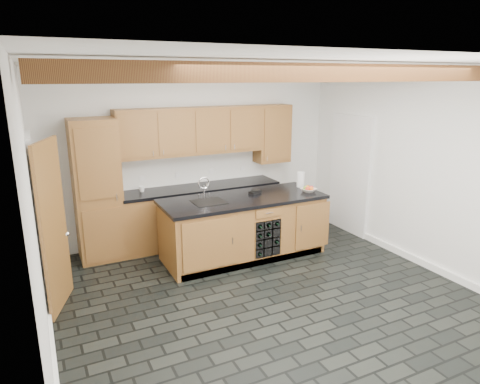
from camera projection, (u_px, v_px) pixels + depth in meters
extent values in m
plane|color=black|center=(268.00, 297.00, 5.35)|extent=(5.00, 5.00, 0.00)
plane|color=white|center=(195.00, 155.00, 7.15)|extent=(5.00, 0.00, 5.00)
plane|color=white|center=(34.00, 220.00, 3.92)|extent=(0.00, 5.00, 5.00)
plane|color=white|center=(423.00, 169.00, 6.04)|extent=(0.00, 5.00, 5.00)
plane|color=white|center=(272.00, 64.00, 4.62)|extent=(5.00, 5.00, 0.00)
cube|color=brown|center=(344.00, 73.00, 3.60)|extent=(4.90, 0.15, 0.15)
cube|color=brown|center=(247.00, 74.00, 5.16)|extent=(4.90, 0.15, 0.15)
cube|color=white|center=(53.00, 347.00, 4.28)|extent=(0.04, 5.00, 0.10)
cube|color=white|center=(412.00, 258.00, 6.39)|extent=(0.04, 5.00, 0.10)
cube|color=white|center=(38.00, 218.00, 5.16)|extent=(0.06, 0.94, 2.04)
cube|color=#9A6031|center=(54.00, 226.00, 4.92)|extent=(0.31, 0.77, 2.00)
cube|color=white|center=(349.00, 175.00, 7.43)|extent=(0.06, 0.98, 2.04)
cube|color=black|center=(351.00, 176.00, 7.45)|extent=(0.02, 0.86, 1.96)
cube|color=#9A6031|center=(97.00, 190.00, 6.28)|extent=(0.65, 0.60, 2.10)
cube|color=#9A6031|center=(202.00, 215.00, 7.13)|extent=(2.60, 0.60, 0.88)
cube|color=black|center=(201.00, 188.00, 7.01)|extent=(2.64, 0.62, 0.05)
cube|color=white|center=(194.00, 167.00, 7.18)|extent=(2.60, 0.02, 0.52)
cube|color=#9A6031|center=(191.00, 131.00, 6.83)|extent=(2.40, 0.35, 0.75)
cube|color=#9A6031|center=(272.00, 134.00, 7.50)|extent=(0.60, 0.35, 1.00)
cube|color=#9A6031|center=(243.00, 228.00, 6.49)|extent=(2.40, 0.90, 0.88)
cube|color=black|center=(243.00, 199.00, 6.37)|extent=(2.46, 0.96, 0.05)
cube|color=#9A6031|center=(211.00, 244.00, 5.77)|extent=(0.80, 0.02, 0.70)
cube|color=#9A6031|center=(313.00, 226.00, 6.48)|extent=(0.60, 0.02, 0.70)
cube|color=black|center=(263.00, 236.00, 6.31)|extent=(0.42, 0.30, 0.56)
cylinder|color=black|center=(273.00, 222.00, 6.28)|extent=(0.07, 0.26, 0.07)
cylinder|color=black|center=(265.00, 232.00, 6.25)|extent=(0.07, 0.26, 0.07)
cylinder|color=black|center=(265.00, 223.00, 6.22)|extent=(0.07, 0.26, 0.07)
cylinder|color=black|center=(256.00, 224.00, 6.16)|extent=(0.07, 0.26, 0.07)
cylinder|color=black|center=(256.00, 251.00, 6.27)|extent=(0.07, 0.26, 0.07)
cylinder|color=black|center=(273.00, 239.00, 6.35)|extent=(0.07, 0.26, 0.07)
cylinder|color=black|center=(256.00, 233.00, 6.19)|extent=(0.07, 0.26, 0.07)
cylinder|color=black|center=(256.00, 242.00, 6.23)|extent=(0.07, 0.26, 0.07)
cube|color=black|center=(209.00, 202.00, 6.13)|extent=(0.45, 0.40, 0.02)
cylinder|color=silver|center=(204.00, 192.00, 6.25)|extent=(0.02, 0.02, 0.20)
torus|color=silver|center=(204.00, 183.00, 6.22)|extent=(0.18, 0.02, 0.18)
cylinder|color=silver|center=(199.00, 197.00, 6.24)|extent=(0.02, 0.02, 0.08)
cylinder|color=silver|center=(209.00, 196.00, 6.30)|extent=(0.02, 0.02, 0.08)
cube|color=black|center=(255.00, 192.00, 6.56)|extent=(0.22, 0.17, 0.04)
cylinder|color=black|center=(255.00, 190.00, 6.55)|extent=(0.13, 0.13, 0.02)
imported|color=silver|center=(309.00, 190.00, 6.66)|extent=(0.29, 0.29, 0.06)
sphere|color=#C41A3D|center=(311.00, 188.00, 6.67)|extent=(0.07, 0.07, 0.07)
sphere|color=orange|center=(308.00, 187.00, 6.70)|extent=(0.07, 0.07, 0.07)
sphere|color=olive|center=(305.00, 188.00, 6.66)|extent=(0.07, 0.07, 0.07)
sphere|color=red|center=(308.00, 189.00, 6.61)|extent=(0.07, 0.07, 0.07)
sphere|color=orange|center=(311.00, 189.00, 6.61)|extent=(0.07, 0.07, 0.07)
cylinder|color=white|center=(301.00, 180.00, 6.93)|extent=(0.12, 0.12, 0.25)
imported|color=white|center=(142.00, 189.00, 6.66)|extent=(0.13, 0.13, 0.09)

